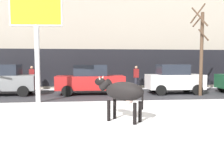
# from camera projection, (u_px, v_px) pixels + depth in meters

# --- Properties ---
(ground_plane) EXTENTS (120.00, 120.00, 0.00)m
(ground_plane) POSITION_uv_depth(u_px,v_px,m) (113.00, 120.00, 8.84)
(ground_plane) COLOR white
(road_strip) EXTENTS (60.00, 5.60, 0.01)m
(road_strip) POSITION_uv_depth(u_px,v_px,m) (99.00, 94.00, 15.89)
(road_strip) COLOR #333338
(road_strip) RESTS_ON ground
(building_facade) EXTENTS (44.00, 6.10, 13.00)m
(building_facade) POSITION_uv_depth(u_px,v_px,m) (94.00, 11.00, 22.18)
(building_facade) COLOR #A39989
(building_facade) RESTS_ON ground
(cow_black) EXTENTS (1.74, 1.50, 1.54)m
(cow_black) POSITION_uv_depth(u_px,v_px,m) (122.00, 92.00, 8.55)
(cow_black) COLOR black
(cow_black) RESTS_ON ground
(billboard) EXTENTS (2.53, 0.41, 5.56)m
(billboard) POSITION_uv_depth(u_px,v_px,m) (36.00, 14.00, 12.32)
(billboard) COLOR silver
(billboard) RESTS_ON ground
(car_grey_hatchback) EXTENTS (3.52, 1.96, 1.86)m
(car_grey_hatchback) POSITION_uv_depth(u_px,v_px,m) (6.00, 80.00, 15.47)
(car_grey_hatchback) COLOR slate
(car_grey_hatchback) RESTS_ON ground
(car_red_sedan) EXTENTS (4.22, 2.02, 1.84)m
(car_red_sedan) POSITION_uv_depth(u_px,v_px,m) (90.00, 80.00, 15.89)
(car_red_sedan) COLOR red
(car_red_sedan) RESTS_ON ground
(car_white_hatchback) EXTENTS (3.52, 1.96, 1.86)m
(car_white_hatchback) POSITION_uv_depth(u_px,v_px,m) (174.00, 79.00, 16.24)
(car_white_hatchback) COLOR white
(car_white_hatchback) RESTS_ON ground
(pedestrian_near_billboard) EXTENTS (0.36, 0.24, 1.73)m
(pedestrian_near_billboard) POSITION_uv_depth(u_px,v_px,m) (32.00, 78.00, 17.93)
(pedestrian_near_billboard) COLOR #282833
(pedestrian_near_billboard) RESTS_ON ground
(pedestrian_by_cars) EXTENTS (0.36, 0.24, 1.73)m
(pedestrian_by_cars) POSITION_uv_depth(u_px,v_px,m) (136.00, 78.00, 18.80)
(pedestrian_by_cars) COLOR #282833
(pedestrian_by_cars) RESTS_ON ground
(bare_tree_left_lot) EXTENTS (1.15, 1.30, 5.57)m
(bare_tree_left_lot) POSITION_uv_depth(u_px,v_px,m) (201.00, 49.00, 15.17)
(bare_tree_left_lot) COLOR #4C3828
(bare_tree_left_lot) RESTS_ON ground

